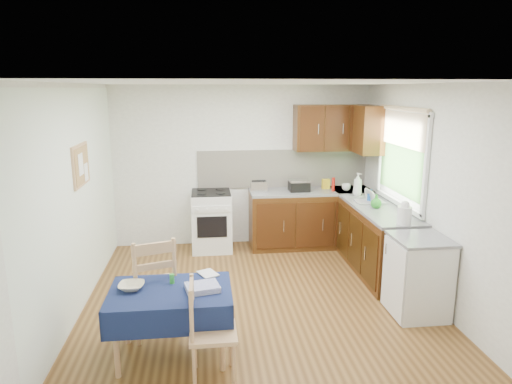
{
  "coord_description": "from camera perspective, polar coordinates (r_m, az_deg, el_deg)",
  "views": [
    {
      "loc": [
        -0.59,
        -4.96,
        2.44
      ],
      "look_at": [
        0.02,
        0.35,
        1.23
      ],
      "focal_mm": 32.0,
      "sensor_mm": 36.0,
      "label": 1
    }
  ],
  "objects": [
    {
      "name": "floor",
      "position": [
        5.56,
        0.21,
        -13.23
      ],
      "size": [
        4.2,
        4.2,
        0.0
      ],
      "primitive_type": "plane",
      "color": "#543416",
      "rests_on": "ground"
    },
    {
      "name": "ceiling",
      "position": [
        4.99,
        0.23,
        13.49
      ],
      "size": [
        4.0,
        4.2,
        0.02
      ],
      "primitive_type": "cube",
      "color": "white",
      "rests_on": "wall_back"
    },
    {
      "name": "wall_back",
      "position": [
        7.18,
        -1.76,
        3.27
      ],
      "size": [
        4.0,
        0.02,
        2.5
      ],
      "primitive_type": "cube",
      "color": "silver",
      "rests_on": "ground"
    },
    {
      "name": "wall_front",
      "position": [
        3.15,
        4.78,
        -9.45
      ],
      "size": [
        4.0,
        0.02,
        2.5
      ],
      "primitive_type": "cube",
      "color": "silver",
      "rests_on": "ground"
    },
    {
      "name": "wall_left",
      "position": [
        5.29,
        -21.83,
        -1.13
      ],
      "size": [
        0.02,
        4.2,
        2.5
      ],
      "primitive_type": "cube",
      "color": "white",
      "rests_on": "ground"
    },
    {
      "name": "wall_right",
      "position": [
        5.72,
        20.54,
        -0.03
      ],
      "size": [
        0.02,
        4.2,
        2.5
      ],
      "primitive_type": "cube",
      "color": "silver",
      "rests_on": "ground"
    },
    {
      "name": "base_cabinets",
      "position": [
        6.82,
        10.38,
        -4.55
      ],
      "size": [
        1.9,
        2.3,
        0.86
      ],
      "color": "#371F09",
      "rests_on": "ground"
    },
    {
      "name": "worktop_back",
      "position": [
        7.13,
        6.91,
        0.08
      ],
      "size": [
        1.9,
        0.6,
        0.04
      ],
      "primitive_type": "cube",
      "color": "slate",
      "rests_on": "base_cabinets"
    },
    {
      "name": "worktop_right",
      "position": [
        6.26,
        15.15,
        -2.09
      ],
      "size": [
        0.6,
        1.7,
        0.04
      ],
      "primitive_type": "cube",
      "color": "slate",
      "rests_on": "base_cabinets"
    },
    {
      "name": "worktop_corner",
      "position": [
        7.31,
        11.87,
        0.21
      ],
      "size": [
        0.6,
        0.6,
        0.04
      ],
      "primitive_type": "cube",
      "color": "slate",
      "rests_on": "base_cabinets"
    },
    {
      "name": "splashback",
      "position": [
        7.26,
        3.38,
        2.96
      ],
      "size": [
        2.7,
        0.02,
        0.6
      ],
      "primitive_type": "cube",
      "color": "silver",
      "rests_on": "wall_back"
    },
    {
      "name": "upper_cabinets",
      "position": [
        7.11,
        10.88,
        7.82
      ],
      "size": [
        1.2,
        0.85,
        0.7
      ],
      "color": "#371F09",
      "rests_on": "wall_back"
    },
    {
      "name": "stove",
      "position": [
        7.04,
        -5.57,
        -3.58
      ],
      "size": [
        0.6,
        0.61,
        0.92
      ],
      "color": "silver",
      "rests_on": "ground"
    },
    {
      "name": "window",
      "position": [
        6.26,
        17.72,
        4.96
      ],
      "size": [
        0.04,
        1.48,
        1.26
      ],
      "color": "#2C5322",
      "rests_on": "wall_right"
    },
    {
      "name": "fridge",
      "position": [
        5.36,
        19.61,
        -9.9
      ],
      "size": [
        0.58,
        0.6,
        0.89
      ],
      "color": "silver",
      "rests_on": "ground"
    },
    {
      "name": "corkboard",
      "position": [
        5.5,
        -21.04,
        3.15
      ],
      "size": [
        0.04,
        0.62,
        0.47
      ],
      "color": "tan",
      "rests_on": "wall_left"
    },
    {
      "name": "dining_table",
      "position": [
        4.33,
        -10.61,
        -13.21
      ],
      "size": [
        1.1,
        0.75,
        0.66
      ],
      "rotation": [
        0.0,
        0.0,
        -0.09
      ],
      "color": "#0F193E",
      "rests_on": "ground"
    },
    {
      "name": "chair_far",
      "position": [
        4.72,
        -12.76,
        -11.1
      ],
      "size": [
        0.58,
        0.58,
        1.05
      ],
      "rotation": [
        0.0,
        0.0,
        3.45
      ],
      "color": "tan",
      "rests_on": "ground"
    },
    {
      "name": "chair_near",
      "position": [
        4.02,
        -6.08,
        -16.53
      ],
      "size": [
        0.4,
        0.4,
        0.9
      ],
      "rotation": [
        0.0,
        0.0,
        1.57
      ],
      "color": "tan",
      "rests_on": "ground"
    },
    {
      "name": "toaster",
      "position": [
        6.9,
        0.34,
        0.66
      ],
      "size": [
        0.25,
        0.15,
        0.19
      ],
      "rotation": [
        0.0,
        0.0,
        0.03
      ],
      "color": "silver",
      "rests_on": "worktop_back"
    },
    {
      "name": "sandwich_press",
      "position": [
        7.04,
        5.4,
        0.84
      ],
      "size": [
        0.3,
        0.26,
        0.18
      ],
      "rotation": [
        0.0,
        0.0,
        -0.37
      ],
      "color": "black",
      "rests_on": "worktop_back"
    },
    {
      "name": "sauce_bottle",
      "position": [
        7.07,
        9.63,
        0.94
      ],
      "size": [
        0.05,
        0.05,
        0.21
      ],
      "primitive_type": "cylinder",
      "color": "#B1160E",
      "rests_on": "worktop_back"
    },
    {
      "name": "yellow_packet",
      "position": [
        7.24,
        8.71,
        1.0
      ],
      "size": [
        0.12,
        0.09,
        0.15
      ],
      "primitive_type": "cube",
      "rotation": [
        0.0,
        0.0,
        0.1
      ],
      "color": "gold",
      "rests_on": "worktop_back"
    },
    {
      "name": "dish_rack",
      "position": [
        6.5,
        14.05,
        -1.08
      ],
      "size": [
        0.39,
        0.29,
        0.18
      ],
      "rotation": [
        0.0,
        0.0,
        0.06
      ],
      "color": "#97979C",
      "rests_on": "worktop_right"
    },
    {
      "name": "kettle",
      "position": [
        5.56,
        18.06,
        -2.61
      ],
      "size": [
        0.17,
        0.17,
        0.28
      ],
      "color": "silver",
      "rests_on": "worktop_right"
    },
    {
      "name": "cup",
      "position": [
        7.17,
        11.21,
        0.59
      ],
      "size": [
        0.16,
        0.16,
        0.11
      ],
      "primitive_type": "imported",
      "rotation": [
        0.0,
        0.0,
        0.22
      ],
      "color": "white",
      "rests_on": "worktop_back"
    },
    {
      "name": "soap_bottle_a",
      "position": [
        6.87,
        12.59,
        0.95
      ],
      "size": [
        0.18,
        0.18,
        0.33
      ],
      "primitive_type": "imported",
      "rotation": [
        0.0,
        0.0,
        0.54
      ],
      "color": "silver",
      "rests_on": "worktop_right"
    },
    {
      "name": "soap_bottle_b",
      "position": [
        6.52,
        14.15,
        -0.45
      ],
      "size": [
        0.11,
        0.11,
        0.18
      ],
      "primitive_type": "imported",
      "rotation": [
        0.0,
        0.0,
        2.53
      ],
      "color": "#1B54A3",
      "rests_on": "worktop_right"
    },
    {
      "name": "soap_bottle_c",
      "position": [
        6.21,
        14.8,
        -1.13
      ],
      "size": [
        0.2,
        0.2,
        0.18
      ],
      "primitive_type": "imported",
      "rotation": [
        0.0,
        0.0,
        3.91
      ],
      "color": "#278925",
      "rests_on": "worktop_right"
    },
    {
      "name": "plate_bowl",
      "position": [
        4.37,
        -15.3,
        -11.3
      ],
      "size": [
        0.24,
        0.24,
        0.06
      ],
      "primitive_type": "imported",
      "rotation": [
        0.0,
        0.0,
        -0.05
      ],
      "color": "beige",
      "rests_on": "dining_table"
    },
    {
      "name": "book",
      "position": [
        4.52,
        -6.91,
        -10.32
      ],
      "size": [
        0.23,
        0.26,
        0.02
      ],
      "primitive_type": "imported",
      "rotation": [
        0.0,
        0.0,
        0.46
      ],
      "color": "white",
      "rests_on": "dining_table"
    },
    {
      "name": "spice_jar",
      "position": [
        4.4,
        -10.46,
        -10.62
      ],
      "size": [
        0.04,
        0.04,
        0.09
      ],
      "primitive_type": "cylinder",
      "color": "green",
      "rests_on": "dining_table"
    },
    {
      "name": "tea_towel",
      "position": [
        4.23,
        -6.72,
        -11.77
      ],
      "size": [
        0.33,
        0.29,
        0.05
      ],
      "primitive_type": "cube",
      "rotation": [
        0.0,
        0.0,
        0.21
      ],
      "color": "navy",
      "rests_on": "dining_table"
    }
  ]
}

